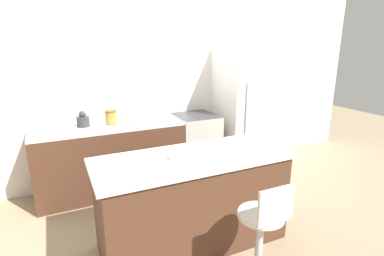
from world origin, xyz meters
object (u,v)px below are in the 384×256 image
(stool_chair, at_px, (262,233))
(mixing_bowl, at_px, (134,118))
(oven_range, at_px, (196,145))
(refrigerator, at_px, (243,110))
(kettle, at_px, (83,120))

(stool_chair, distance_m, mixing_bowl, 2.23)
(oven_range, distance_m, stool_chair, 2.13)
(oven_range, relative_size, mixing_bowl, 3.63)
(refrigerator, height_order, kettle, refrigerator)
(oven_range, height_order, refrigerator, refrigerator)
(stool_chair, bearing_deg, refrigerator, 59.77)
(refrigerator, distance_m, stool_chair, 2.39)
(oven_range, distance_m, refrigerator, 0.88)
(oven_range, distance_m, mixing_bowl, 0.99)
(refrigerator, height_order, stool_chair, refrigerator)
(refrigerator, xyz_separation_m, kettle, (-2.24, 0.10, 0.07))
(stool_chair, height_order, kettle, kettle)
(refrigerator, xyz_separation_m, stool_chair, (-1.18, -2.03, -0.47))
(mixing_bowl, bearing_deg, refrigerator, -3.56)
(mixing_bowl, bearing_deg, oven_range, -2.99)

